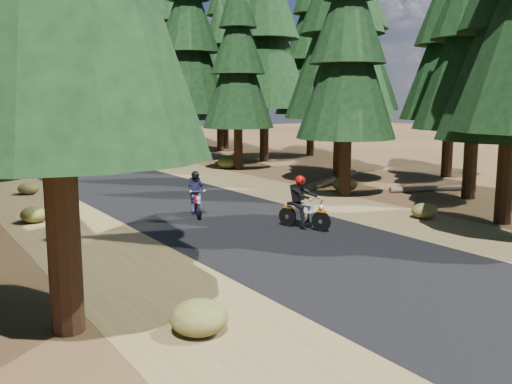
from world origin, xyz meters
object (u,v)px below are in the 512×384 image
at_px(rider_lead, 304,211).
at_px(rider_follow, 196,201).
at_px(log_near, 334,179).
at_px(log_far, 429,189).

bearing_deg(rider_lead, rider_follow, -82.60).
distance_m(rider_lead, rider_follow, 3.82).
height_order(rider_lead, rider_follow, rider_lead).
bearing_deg(rider_follow, rider_lead, 137.73).
bearing_deg(log_near, rider_follow, 173.30).
relative_size(log_far, rider_lead, 1.92).
distance_m(log_near, rider_follow, 9.36).
relative_size(log_far, rider_follow, 2.06).
xyz_separation_m(log_near, log_far, (1.63, -4.07, -0.04)).
bearing_deg(log_near, log_far, -96.00).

